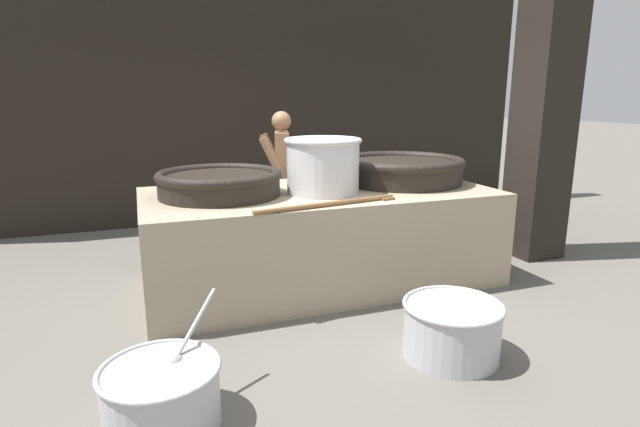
% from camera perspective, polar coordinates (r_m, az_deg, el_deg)
% --- Properties ---
extents(ground_plane, '(60.00, 60.00, 0.00)m').
position_cam_1_polar(ground_plane, '(4.93, 0.00, -7.53)').
color(ground_plane, '#666059').
extents(back_wall, '(8.71, 0.24, 3.85)m').
position_cam_1_polar(back_wall, '(7.35, -7.91, 14.48)').
color(back_wall, black).
rests_on(back_wall, ground_plane).
extents(support_pillar, '(0.50, 0.50, 3.85)m').
position_cam_1_polar(support_pillar, '(5.94, 24.53, 13.80)').
color(support_pillar, black).
rests_on(support_pillar, ground_plane).
extents(hearth_platform, '(3.24, 1.56, 0.89)m').
position_cam_1_polar(hearth_platform, '(4.79, 0.00, -2.58)').
color(hearth_platform, tan).
rests_on(hearth_platform, ground_plane).
extents(giant_wok_near, '(1.11, 1.11, 0.23)m').
position_cam_1_polar(giant_wok_near, '(4.51, -11.41, 3.53)').
color(giant_wok_near, black).
rests_on(giant_wok_near, hearth_platform).
extents(giant_wok_far, '(1.28, 1.28, 0.26)m').
position_cam_1_polar(giant_wok_far, '(5.19, 9.23, 5.08)').
color(giant_wok_far, black).
rests_on(giant_wok_far, hearth_platform).
extents(stock_pot, '(0.70, 0.70, 0.50)m').
position_cam_1_polar(stock_pot, '(4.53, 0.34, 5.63)').
color(stock_pot, silver).
rests_on(stock_pot, hearth_platform).
extents(stirring_paddle, '(1.28, 0.29, 0.04)m').
position_cam_1_polar(stirring_paddle, '(4.03, 1.64, 1.15)').
color(stirring_paddle, brown).
rests_on(stirring_paddle, hearth_platform).
extents(cook, '(0.45, 0.63, 1.59)m').
position_cam_1_polar(cook, '(5.79, -4.42, 4.36)').
color(cook, '#8C6647').
rests_on(cook, ground_plane).
extents(prep_bowl_vegetables, '(0.70, 0.71, 0.61)m').
position_cam_1_polar(prep_bowl_vegetables, '(2.97, -17.66, -18.92)').
color(prep_bowl_vegetables, '#B7B7BC').
rests_on(prep_bowl_vegetables, ground_plane).
extents(prep_bowl_meat, '(0.68, 0.68, 0.39)m').
position_cam_1_polar(prep_bowl_meat, '(3.60, 14.83, -12.44)').
color(prep_bowl_meat, '#B7B7BC').
rests_on(prep_bowl_meat, ground_plane).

